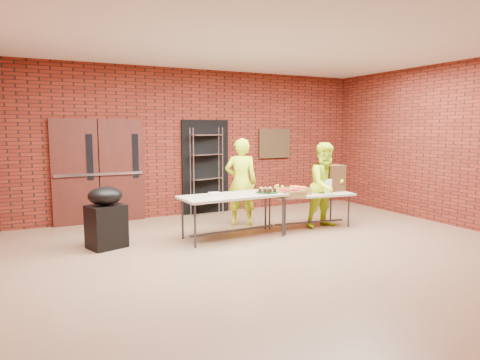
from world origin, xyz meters
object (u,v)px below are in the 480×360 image
table_right (310,196)px  volunteer_woman (241,182)px  table_left (233,198)px  wire_rack (207,171)px  coffee_dispenser (332,178)px  covered_grill (106,217)px  volunteer_man (326,185)px

table_right → volunteer_woman: (-1.07, 0.82, 0.24)m
table_left → wire_rack: bearing=76.8°
wire_rack → table_left: (-0.37, -2.15, -0.26)m
coffee_dispenser → covered_grill: (-4.35, 0.21, -0.43)m
wire_rack → coffee_dispenser: bearing=-61.9°
volunteer_woman → wire_rack: bearing=-58.0°
wire_rack → table_left: 2.20m
volunteer_woman → table_right: bearing=165.9°
table_right → volunteer_woman: volunteer_woman is taller
coffee_dispenser → volunteer_man: size_ratio=0.31×
volunteer_woman → coffee_dispenser: bearing=-179.5°
covered_grill → volunteer_woman: size_ratio=0.58×
covered_grill → wire_rack: bearing=17.8°
coffee_dispenser → volunteer_woman: 1.83m
wire_rack → covered_grill: 3.10m
wire_rack → volunteer_man: bearing=-68.7°
table_left → volunteer_man: volunteer_man is taller
covered_grill → volunteer_woman: volunteer_woman is taller
wire_rack → table_left: wire_rack is taller
wire_rack → volunteer_man: (1.60, -2.19, -0.14)m
table_right → volunteer_woman: size_ratio=1.00×
table_right → covered_grill: bearing=-177.4°
wire_rack → table_left: size_ratio=1.01×
table_left → volunteer_man: bearing=-4.4°
table_right → volunteer_woman: 1.37m
coffee_dispenser → volunteer_woman: bearing=157.1°
wire_rack → volunteer_woman: bearing=-96.2°
table_right → volunteer_man: size_ratio=1.04×
volunteer_woman → volunteer_man: volunteer_woman is taller
table_right → volunteer_man: volunteer_man is taller
wire_rack → coffee_dispenser: wire_rack is taller
wire_rack → table_right: 2.50m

